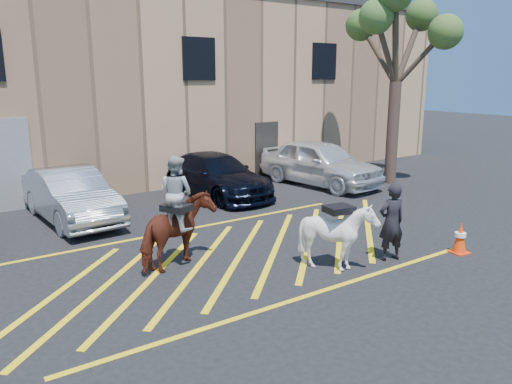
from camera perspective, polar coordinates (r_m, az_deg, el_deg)
ground at (r=11.71m, az=-2.70°, el=-6.90°), size 90.00×90.00×0.00m
car_silver_sedan at (r=14.92m, az=-20.38°, el=-0.37°), size 1.81×4.55×1.47m
car_blue_suv at (r=17.05m, az=-4.56°, el=1.93°), size 2.23×4.96×1.41m
car_white_suv at (r=18.80m, az=7.30°, el=3.36°), size 2.58×5.18×1.70m
handler at (r=11.39m, az=15.21°, el=-3.34°), size 0.72×0.56×1.74m
warehouse at (r=22.12m, az=-19.89°, el=11.45°), size 32.42×10.20×7.30m
hatching_zone at (r=11.47m, az=-1.90°, el=-7.30°), size 12.60×5.12×0.01m
mounted_bay at (r=10.70m, az=-9.00°, el=-3.51°), size 2.01×1.52×2.41m
saddled_white at (r=10.63m, az=9.34°, el=-4.92°), size 1.38×1.51×1.48m
traffic_cone at (r=12.48m, az=22.30°, el=-4.86°), size 0.42×0.42×0.73m
tree at (r=19.53m, az=16.01°, el=17.60°), size 3.99×4.37×7.31m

